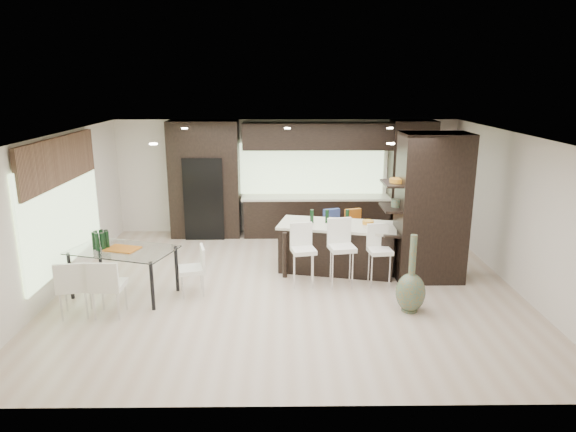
{
  "coord_description": "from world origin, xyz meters",
  "views": [
    {
      "loc": [
        -0.11,
        -8.58,
        3.6
      ],
      "look_at": [
        0.0,
        0.6,
        1.15
      ],
      "focal_mm": 32.0,
      "sensor_mm": 36.0,
      "label": 1
    }
  ],
  "objects_px": {
    "chair_end": "(192,273)",
    "kitchen_island": "(337,247)",
    "stool_left": "(303,261)",
    "stool_right": "(379,262)",
    "bench": "(346,239)",
    "chair_near": "(109,289)",
    "floor_vase": "(412,274)",
    "chair_far": "(75,290)",
    "dining_table": "(125,272)",
    "stool_mid": "(342,260)"
  },
  "relations": [
    {
      "from": "kitchen_island",
      "to": "stool_left",
      "type": "bearing_deg",
      "value": -118.58
    },
    {
      "from": "stool_right",
      "to": "chair_near",
      "type": "height_order",
      "value": "stool_right"
    },
    {
      "from": "bench",
      "to": "floor_vase",
      "type": "relative_size",
      "value": 1.05
    },
    {
      "from": "stool_mid",
      "to": "floor_vase",
      "type": "bearing_deg",
      "value": -57.78
    },
    {
      "from": "stool_right",
      "to": "chair_near",
      "type": "xyz_separation_m",
      "value": [
        -4.44,
        -1.18,
        -0.01
      ]
    },
    {
      "from": "dining_table",
      "to": "chair_near",
      "type": "bearing_deg",
      "value": -72.71
    },
    {
      "from": "bench",
      "to": "chair_near",
      "type": "height_order",
      "value": "chair_near"
    },
    {
      "from": "bench",
      "to": "dining_table",
      "type": "distance_m",
      "value": 4.72
    },
    {
      "from": "kitchen_island",
      "to": "bench",
      "type": "relative_size",
      "value": 1.65
    },
    {
      "from": "chair_far",
      "to": "bench",
      "type": "bearing_deg",
      "value": 23.03
    },
    {
      "from": "stool_right",
      "to": "chair_far",
      "type": "bearing_deg",
      "value": -173.39
    },
    {
      "from": "chair_near",
      "to": "chair_far",
      "type": "bearing_deg",
      "value": -179.19
    },
    {
      "from": "bench",
      "to": "floor_vase",
      "type": "xyz_separation_m",
      "value": [
        0.65,
        -3.06,
        0.38
      ]
    },
    {
      "from": "stool_mid",
      "to": "chair_near",
      "type": "distance_m",
      "value": 3.93
    },
    {
      "from": "floor_vase",
      "to": "dining_table",
      "type": "xyz_separation_m",
      "value": [
        -4.74,
        0.7,
        -0.23
      ]
    },
    {
      "from": "chair_near",
      "to": "chair_far",
      "type": "height_order",
      "value": "chair_near"
    },
    {
      "from": "chair_near",
      "to": "chair_end",
      "type": "bearing_deg",
      "value": 35.97
    },
    {
      "from": "dining_table",
      "to": "chair_end",
      "type": "bearing_deg",
      "value": 17.29
    },
    {
      "from": "stool_right",
      "to": "bench",
      "type": "xyz_separation_m",
      "value": [
        -0.35,
        1.98,
        -0.19
      ]
    },
    {
      "from": "stool_mid",
      "to": "kitchen_island",
      "type": "bearing_deg",
      "value": 79.52
    },
    {
      "from": "stool_mid",
      "to": "chair_end",
      "type": "height_order",
      "value": "stool_mid"
    },
    {
      "from": "kitchen_island",
      "to": "stool_right",
      "type": "height_order",
      "value": "kitchen_island"
    },
    {
      "from": "floor_vase",
      "to": "chair_far",
      "type": "bearing_deg",
      "value": -179.01
    },
    {
      "from": "stool_right",
      "to": "chair_far",
      "type": "distance_m",
      "value": 5.11
    },
    {
      "from": "bench",
      "to": "dining_table",
      "type": "height_order",
      "value": "dining_table"
    },
    {
      "from": "stool_left",
      "to": "chair_far",
      "type": "relative_size",
      "value": 1.06
    },
    {
      "from": "chair_end",
      "to": "chair_far",
      "type": "bearing_deg",
      "value": 101.11
    },
    {
      "from": "bench",
      "to": "chair_near",
      "type": "distance_m",
      "value": 5.17
    },
    {
      "from": "stool_mid",
      "to": "chair_end",
      "type": "bearing_deg",
      "value": 177.41
    },
    {
      "from": "stool_mid",
      "to": "dining_table",
      "type": "bearing_deg",
      "value": 175.01
    },
    {
      "from": "stool_left",
      "to": "stool_mid",
      "type": "height_order",
      "value": "stool_mid"
    },
    {
      "from": "chair_far",
      "to": "stool_right",
      "type": "bearing_deg",
      "value": 2.03
    },
    {
      "from": "stool_right",
      "to": "chair_end",
      "type": "height_order",
      "value": "stool_right"
    },
    {
      "from": "dining_table",
      "to": "stool_right",
      "type": "bearing_deg",
      "value": 22.2
    },
    {
      "from": "stool_right",
      "to": "chair_near",
      "type": "relative_size",
      "value": 1.02
    },
    {
      "from": "bench",
      "to": "chair_end",
      "type": "bearing_deg",
      "value": -159.85
    },
    {
      "from": "dining_table",
      "to": "chair_far",
      "type": "height_order",
      "value": "chair_far"
    },
    {
      "from": "chair_end",
      "to": "kitchen_island",
      "type": "bearing_deg",
      "value": -80.28
    },
    {
      "from": "stool_left",
      "to": "chair_end",
      "type": "height_order",
      "value": "stool_left"
    },
    {
      "from": "dining_table",
      "to": "chair_far",
      "type": "bearing_deg",
      "value": -106.64
    },
    {
      "from": "stool_mid",
      "to": "chair_near",
      "type": "xyz_separation_m",
      "value": [
        -3.76,
        -1.16,
        -0.05
      ]
    },
    {
      "from": "dining_table",
      "to": "chair_end",
      "type": "distance_m",
      "value": 1.15
    },
    {
      "from": "stool_mid",
      "to": "chair_far",
      "type": "relative_size",
      "value": 1.14
    },
    {
      "from": "kitchen_island",
      "to": "bench",
      "type": "bearing_deg",
      "value": 87.33
    },
    {
      "from": "stool_mid",
      "to": "chair_far",
      "type": "xyz_separation_m",
      "value": [
        -4.29,
        -1.16,
        -0.06
      ]
    },
    {
      "from": "kitchen_island",
      "to": "chair_end",
      "type": "distance_m",
      "value": 2.85
    },
    {
      "from": "kitchen_island",
      "to": "dining_table",
      "type": "relative_size",
      "value": 1.3
    },
    {
      "from": "stool_left",
      "to": "floor_vase",
      "type": "xyz_separation_m",
      "value": [
        1.66,
        -1.08,
        0.18
      ]
    },
    {
      "from": "bench",
      "to": "chair_near",
      "type": "relative_size",
      "value": 1.54
    },
    {
      "from": "stool_mid",
      "to": "stool_right",
      "type": "bearing_deg",
      "value": -8.82
    }
  ]
}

